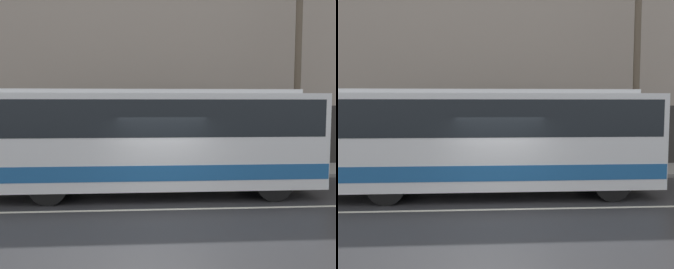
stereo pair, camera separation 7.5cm
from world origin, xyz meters
The scene contains 7 objects.
ground_plane centered at (0.00, 0.00, 0.00)m, with size 60.00×60.00×0.00m, color #2D2D30.
sidewalk centered at (0.00, 5.36, 0.07)m, with size 60.00×2.72×0.14m.
building_facade centered at (0.00, 6.86, 6.25)m, with size 60.00×0.35×12.92m.
lane_stripe centered at (0.00, 0.00, 0.00)m, with size 54.00×0.14×0.01m.
transit_bus centered at (-0.34, 1.79, 1.86)m, with size 10.56×2.56×3.30m.
utility_pole_near centered at (5.60, 4.56, 4.63)m, with size 0.26×0.26×8.99m.
pedestrian_waiting centered at (-0.97, 5.48, 0.96)m, with size 0.36×0.36×1.74m.
Camera 1 is at (-0.56, -9.97, 2.87)m, focal length 40.00 mm.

